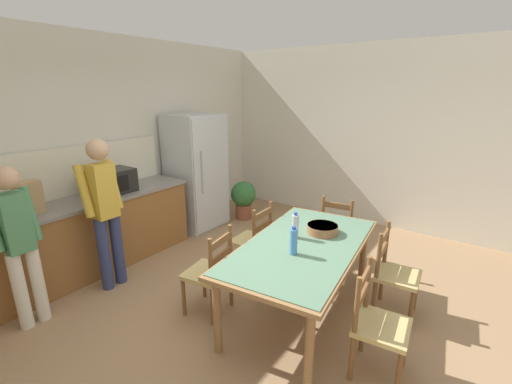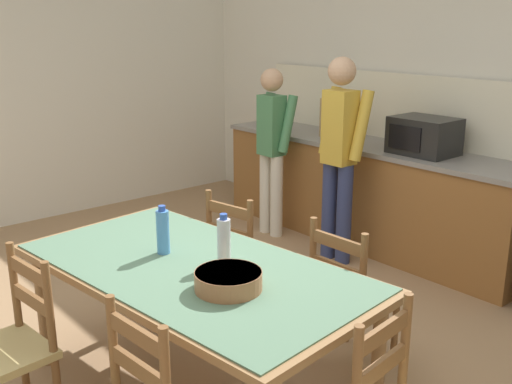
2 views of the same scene
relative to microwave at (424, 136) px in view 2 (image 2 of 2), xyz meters
name	(u,v)px [view 2 (image 2 of 2)]	position (x,y,z in m)	size (l,w,h in m)	color
ground_plane	(210,348)	(0.03, -2.21, -1.08)	(8.32, 8.32, 0.00)	#9E7A56
wall_back	(462,86)	(0.03, 0.45, 0.37)	(6.52, 0.12, 2.90)	silver
wall_left	(6,78)	(-3.23, -2.21, 0.37)	(0.12, 5.20, 2.90)	silver
kitchen_counter	(364,192)	(-0.60, 0.02, -0.61)	(3.13, 0.66, 0.93)	brown
counter_splashback	(391,106)	(-0.60, 0.33, 0.15)	(3.09, 0.03, 0.60)	#EFE8CB
microwave	(424,136)	(0.00, 0.00, 0.00)	(0.50, 0.39, 0.30)	black
paper_bag	(335,118)	(-0.97, -0.01, 0.03)	(0.24, 0.16, 0.36)	tan
dining_table	(194,278)	(0.37, -2.54, -0.39)	(2.05, 1.23, 0.76)	olive
bottle_near_centre	(163,231)	(0.13, -2.57, -0.19)	(0.07, 0.07, 0.27)	#4C8ED6
bottle_off_centre	(224,241)	(0.45, -2.40, -0.19)	(0.07, 0.07, 0.27)	silver
serving_bowl	(228,279)	(0.72, -2.58, -0.26)	(0.32, 0.32, 0.09)	#9E6642
chair_side_far_left	(243,257)	(-0.15, -1.79, -0.63)	(0.48, 0.46, 0.91)	brown
chair_side_near_left	(10,349)	(0.02, -3.39, -0.63)	(0.46, 0.44, 0.91)	brown
chair_side_far_right	(350,297)	(0.72, -1.69, -0.63)	(0.43, 0.41, 0.91)	brown
person_at_sink	(272,143)	(-1.29, -0.50, -0.19)	(0.39, 0.27, 1.57)	silver
person_at_counter	(340,150)	(-0.44, -0.52, -0.12)	(0.43, 0.30, 1.71)	navy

